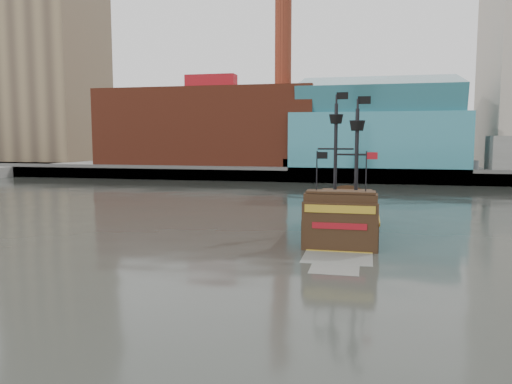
# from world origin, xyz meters

# --- Properties ---
(ground) EXTENTS (400.00, 400.00, 0.00)m
(ground) POSITION_xyz_m (0.00, 0.00, 0.00)
(ground) COLOR #262824
(ground) RESTS_ON ground
(promenade_far) EXTENTS (220.00, 60.00, 2.00)m
(promenade_far) POSITION_xyz_m (0.00, 92.00, 1.00)
(promenade_far) COLOR slate
(promenade_far) RESTS_ON ground
(seawall) EXTENTS (220.00, 1.00, 2.60)m
(seawall) POSITION_xyz_m (0.00, 62.50, 1.30)
(seawall) COLOR #4C4C49
(seawall) RESTS_ON ground
(skyline) EXTENTS (149.00, 45.00, 62.00)m
(skyline) POSITION_xyz_m (5.21, 84.56, 24.55)
(skyline) COLOR #7A6749
(skyline) RESTS_ON promenade_far
(pirate_ship) EXTENTS (5.29, 16.30, 12.17)m
(pirate_ship) POSITION_xyz_m (7.00, 16.41, 1.10)
(pirate_ship) COLOR black
(pirate_ship) RESTS_ON ground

